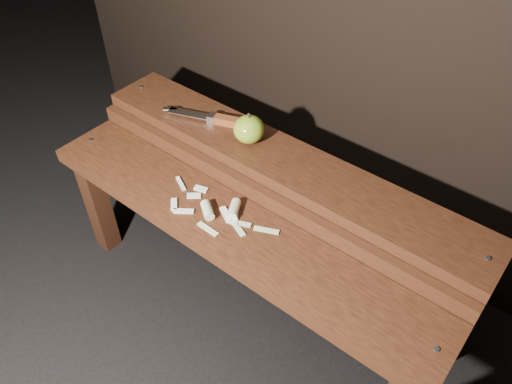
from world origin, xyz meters
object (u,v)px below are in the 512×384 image
Objects in this scene: bench_rear_tier at (280,181)px; knife at (222,120)px; apple at (249,129)px; bench_front_tier at (227,243)px.

knife is (-0.23, 0.02, 0.10)m from bench_rear_tier.
apple is (-0.11, 0.00, 0.12)m from bench_rear_tier.
apple is at bearing 116.06° from bench_front_tier.
bench_front_tier is at bearing -63.94° from apple.
apple is (-0.11, 0.23, 0.19)m from bench_front_tier.
bench_rear_tier is 4.39× the size of knife.
knife is (-0.23, 0.25, 0.16)m from bench_front_tier.
bench_front_tier is 0.37m from knife.
bench_front_tier is 4.39× the size of knife.
bench_rear_tier is 13.37× the size of apple.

